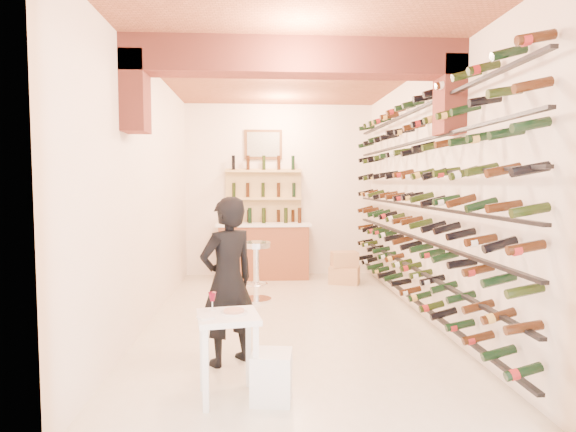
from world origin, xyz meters
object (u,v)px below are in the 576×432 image
object	(u,v)px
tasting_table	(228,329)
chrome_barstool	(256,267)
back_counter	(264,249)
crate_lower	(344,275)
white_stool	(272,376)
wine_rack	(409,198)
person	(228,281)

from	to	relation	value
tasting_table	chrome_barstool	size ratio (longest dim) A/B	0.96
back_counter	crate_lower	bearing A→B (deg)	-22.34
crate_lower	back_counter	bearing A→B (deg)	157.66
crate_lower	white_stool	bearing A→B (deg)	-107.44
tasting_table	wine_rack	bearing A→B (deg)	35.86
white_stool	person	size ratio (longest dim) A/B	0.24
chrome_barstool	crate_lower	size ratio (longest dim) A/B	1.75
wine_rack	white_stool	size ratio (longest dim) A/B	14.51
back_counter	chrome_barstool	bearing A→B (deg)	-94.39
back_counter	white_stool	xyz separation A→B (m)	(0.01, -4.93, -0.34)
chrome_barstool	crate_lower	xyz separation A→B (m)	(1.51, 1.11, -0.36)
tasting_table	person	world-z (taller)	person
wine_rack	white_stool	bearing A→B (deg)	-128.58
back_counter	crate_lower	world-z (taller)	back_counter
white_stool	chrome_barstool	distance (m)	3.27
wine_rack	crate_lower	distance (m)	2.55
white_stool	crate_lower	world-z (taller)	white_stool
back_counter	tasting_table	bearing A→B (deg)	-93.93
crate_lower	chrome_barstool	bearing A→B (deg)	-143.76
wine_rack	person	distance (m)	2.75
wine_rack	tasting_table	bearing A→B (deg)	-134.37
wine_rack	crate_lower	world-z (taller)	wine_rack
back_counter	crate_lower	xyz separation A→B (m)	(1.38, -0.57, -0.38)
white_stool	chrome_barstool	bearing A→B (deg)	92.50
wine_rack	person	bearing A→B (deg)	-146.63
wine_rack	tasting_table	xyz separation A→B (m)	(-2.17, -2.21, -0.98)
person	chrome_barstool	distance (m)	2.46
chrome_barstool	tasting_table	bearing A→B (deg)	-93.69
person	crate_lower	bearing A→B (deg)	-153.26
tasting_table	white_stool	xyz separation A→B (m)	(0.35, -0.06, -0.37)
person	crate_lower	xyz separation A→B (m)	(1.77, 3.54, -0.66)
white_stool	chrome_barstool	world-z (taller)	chrome_barstool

